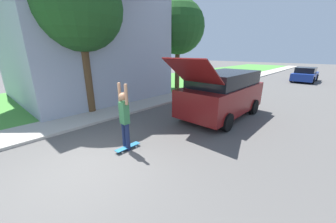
{
  "coord_description": "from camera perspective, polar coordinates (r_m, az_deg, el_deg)",
  "views": [
    {
      "loc": [
        4.39,
        -1.63,
        2.86
      ],
      "look_at": [
        0.22,
        2.89,
        0.9
      ],
      "focal_mm": 20.0,
      "sensor_mm": 36.0,
      "label": 1
    }
  ],
  "objects": [
    {
      "name": "lawn",
      "position": [
        14.82,
        -15.51,
        6.04
      ],
      "size": [
        10.0,
        80.0,
        0.08
      ],
      "color": "#478E38",
      "rests_on": "ground_plane"
    },
    {
      "name": "house",
      "position": [
        14.23,
        -25.47,
        25.05
      ],
      "size": [
        9.12,
        8.77,
        9.58
      ],
      "color": "#99A3B2",
      "rests_on": "lawn"
    },
    {
      "name": "lawn_tree_far",
      "position": [
        15.07,
        3.01,
        24.26
      ],
      "size": [
        3.9,
        3.9,
        6.49
      ],
      "color": "brown",
      "rests_on": "lawn"
    },
    {
      "name": "sidewalk",
      "position": [
        11.4,
        -3.56,
        3.35
      ],
      "size": [
        1.8,
        80.0,
        0.1
      ],
      "color": "#ADA89E",
      "rests_on": "ground_plane"
    },
    {
      "name": "suv_parked",
      "position": [
        8.82,
        16.27,
        5.38
      ],
      "size": [
        2.2,
        5.25,
        2.69
      ],
      "color": "maroon",
      "rests_on": "ground_plane"
    },
    {
      "name": "ground_plane",
      "position": [
        5.49,
        -23.69,
        -15.39
      ],
      "size": [
        120.0,
        120.0,
        0.0
      ],
      "primitive_type": "plane",
      "color": "#54514F"
    },
    {
      "name": "car_down_street",
      "position": [
        23.8,
        36.28,
        9.04
      ],
      "size": [
        1.96,
        4.44,
        1.41
      ],
      "color": "navy",
      "rests_on": "ground_plane"
    },
    {
      "name": "lawn_tree_near",
      "position": [
        9.73,
        -25.58,
        26.78
      ],
      "size": [
        3.67,
        3.67,
        6.44
      ],
      "color": "brown",
      "rests_on": "lawn"
    },
    {
      "name": "skateboarder",
      "position": [
        5.6,
        -13.13,
        -1.56
      ],
      "size": [
        0.41,
        0.24,
        2.04
      ],
      "color": "#192347",
      "rests_on": "ground_plane"
    },
    {
      "name": "skateboard",
      "position": [
        5.96,
        -12.18,
        -10.53
      ],
      "size": [
        0.21,
        0.82,
        0.1
      ],
      "color": "#236B99",
      "rests_on": "ground_plane"
    }
  ]
}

